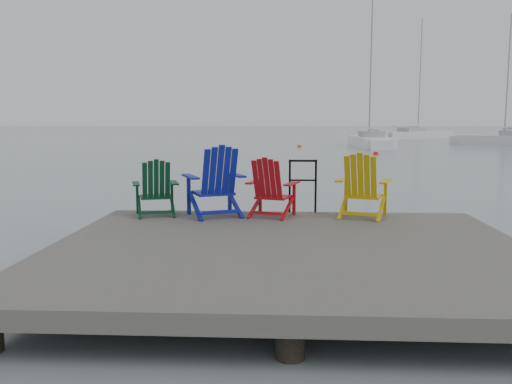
{
  "coord_description": "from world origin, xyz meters",
  "views": [
    {
      "loc": [
        -0.06,
        -6.69,
        2.06
      ],
      "look_at": [
        -0.54,
        2.4,
        0.85
      ],
      "focal_mm": 38.0,
      "sensor_mm": 36.0,
      "label": 1
    }
  ],
  "objects_px": {
    "chair_green": "(156,188)",
    "chair_red": "(271,187)",
    "chair_yellow": "(362,186)",
    "buoy_c": "(376,154)",
    "chair_blue": "(216,181)",
    "sailboat_near": "(370,142)",
    "sailboat_mid": "(415,135)",
    "sailboat_far": "(510,141)",
    "buoy_d": "(300,147)",
    "buoy_b": "(353,157)",
    "handrail": "(303,181)"
  },
  "relations": [
    {
      "from": "chair_blue",
      "to": "chair_red",
      "type": "xyz_separation_m",
      "value": [
        0.89,
        0.02,
        -0.1
      ]
    },
    {
      "from": "chair_green",
      "to": "sailboat_mid",
      "type": "relative_size",
      "value": 0.07
    },
    {
      "from": "handrail",
      "to": "sailboat_mid",
      "type": "relative_size",
      "value": 0.07
    },
    {
      "from": "buoy_b",
      "to": "buoy_c",
      "type": "height_order",
      "value": "buoy_c"
    },
    {
      "from": "handrail",
      "to": "sailboat_near",
      "type": "height_order",
      "value": "sailboat_near"
    },
    {
      "from": "chair_blue",
      "to": "sailboat_near",
      "type": "height_order",
      "value": "sailboat_near"
    },
    {
      "from": "handrail",
      "to": "chair_green",
      "type": "relative_size",
      "value": 0.98
    },
    {
      "from": "buoy_d",
      "to": "handrail",
      "type": "bearing_deg",
      "value": -91.45
    },
    {
      "from": "chair_green",
      "to": "sailboat_near",
      "type": "distance_m",
      "value": 35.23
    },
    {
      "from": "handrail",
      "to": "chair_red",
      "type": "relative_size",
      "value": 0.94
    },
    {
      "from": "chair_yellow",
      "to": "buoy_d",
      "type": "bearing_deg",
      "value": 107.54
    },
    {
      "from": "chair_green",
      "to": "chair_yellow",
      "type": "xyz_separation_m",
      "value": [
        3.35,
        -0.01,
        0.06
      ]
    },
    {
      "from": "chair_green",
      "to": "buoy_b",
      "type": "xyz_separation_m",
      "value": [
        5.95,
        22.24,
        -0.96
      ]
    },
    {
      "from": "chair_yellow",
      "to": "buoy_c",
      "type": "bearing_deg",
      "value": 97.45
    },
    {
      "from": "buoy_c",
      "to": "buoy_d",
      "type": "height_order",
      "value": "buoy_d"
    },
    {
      "from": "chair_blue",
      "to": "sailboat_far",
      "type": "height_order",
      "value": "sailboat_far"
    },
    {
      "from": "sailboat_far",
      "to": "sailboat_mid",
      "type": "bearing_deg",
      "value": 38.65
    },
    {
      "from": "handrail",
      "to": "sailboat_near",
      "type": "xyz_separation_m",
      "value": [
        6.32,
        33.66,
        -0.69
      ]
    },
    {
      "from": "handrail",
      "to": "sailboat_near",
      "type": "distance_m",
      "value": 34.25
    },
    {
      "from": "sailboat_mid",
      "to": "buoy_d",
      "type": "xyz_separation_m",
      "value": [
        -13.75,
        -21.18,
        -0.35
      ]
    },
    {
      "from": "chair_yellow",
      "to": "buoy_c",
      "type": "height_order",
      "value": "chair_yellow"
    },
    {
      "from": "chair_blue",
      "to": "buoy_d",
      "type": "xyz_separation_m",
      "value": [
        2.26,
        33.56,
        -1.08
      ]
    },
    {
      "from": "handrail",
      "to": "chair_green",
      "type": "distance_m",
      "value": 2.46
    },
    {
      "from": "chair_blue",
      "to": "buoy_c",
      "type": "distance_m",
      "value": 25.52
    },
    {
      "from": "sailboat_near",
      "to": "sailboat_mid",
      "type": "relative_size",
      "value": 0.88
    },
    {
      "from": "buoy_b",
      "to": "chair_yellow",
      "type": "bearing_deg",
      "value": -96.67
    },
    {
      "from": "sailboat_far",
      "to": "buoy_d",
      "type": "relative_size",
      "value": 27.76
    },
    {
      "from": "chair_yellow",
      "to": "sailboat_mid",
      "type": "height_order",
      "value": "sailboat_mid"
    },
    {
      "from": "buoy_c",
      "to": "handrail",
      "type": "bearing_deg",
      "value": -102.25
    },
    {
      "from": "chair_blue",
      "to": "sailboat_near",
      "type": "xyz_separation_m",
      "value": [
        7.75,
        34.14,
        -0.72
      ]
    },
    {
      "from": "sailboat_mid",
      "to": "sailboat_far",
      "type": "height_order",
      "value": "sailboat_mid"
    },
    {
      "from": "chair_yellow",
      "to": "sailboat_mid",
      "type": "xyz_separation_m",
      "value": [
        13.66,
        54.73,
        -0.67
      ]
    },
    {
      "from": "chair_yellow",
      "to": "chair_green",
      "type": "bearing_deg",
      "value": -162.87
    },
    {
      "from": "buoy_c",
      "to": "chair_red",
      "type": "bearing_deg",
      "value": -103.2
    },
    {
      "from": "buoy_c",
      "to": "buoy_d",
      "type": "relative_size",
      "value": 0.92
    },
    {
      "from": "buoy_c",
      "to": "chair_green",
      "type": "bearing_deg",
      "value": -107.28
    },
    {
      "from": "chair_green",
      "to": "buoy_c",
      "type": "bearing_deg",
      "value": 55.51
    },
    {
      "from": "chair_green",
      "to": "buoy_b",
      "type": "height_order",
      "value": "chair_green"
    },
    {
      "from": "buoy_d",
      "to": "chair_green",
      "type": "bearing_deg",
      "value": -95.54
    },
    {
      "from": "handrail",
      "to": "chair_yellow",
      "type": "bearing_deg",
      "value": -27.17
    },
    {
      "from": "sailboat_mid",
      "to": "sailboat_far",
      "type": "xyz_separation_m",
      "value": [
        4.03,
        -16.57,
        0.0
      ]
    },
    {
      "from": "chair_red",
      "to": "chair_yellow",
      "type": "relative_size",
      "value": 0.92
    },
    {
      "from": "chair_green",
      "to": "chair_red",
      "type": "height_order",
      "value": "chair_red"
    },
    {
      "from": "sailboat_far",
      "to": "buoy_d",
      "type": "distance_m",
      "value": 18.38
    },
    {
      "from": "chair_green",
      "to": "buoy_c",
      "type": "relative_size",
      "value": 2.5
    },
    {
      "from": "chair_blue",
      "to": "chair_yellow",
      "type": "xyz_separation_m",
      "value": [
        2.36,
        0.01,
        -0.06
      ]
    },
    {
      "from": "chair_green",
      "to": "buoy_c",
      "type": "xyz_separation_m",
      "value": [
        7.65,
        24.59,
        -0.96
      ]
    },
    {
      "from": "sailboat_near",
      "to": "buoy_d",
      "type": "height_order",
      "value": "sailboat_near"
    },
    {
      "from": "sailboat_mid",
      "to": "buoy_d",
      "type": "height_order",
      "value": "sailboat_mid"
    },
    {
      "from": "chair_yellow",
      "to": "buoy_d",
      "type": "xyz_separation_m",
      "value": [
        -0.1,
        33.56,
        -1.02
      ]
    }
  ]
}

